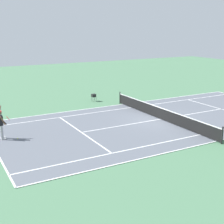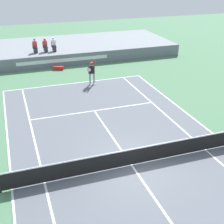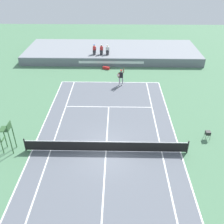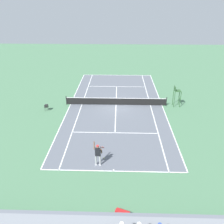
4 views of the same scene
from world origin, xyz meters
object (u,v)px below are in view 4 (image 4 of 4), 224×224
object	(u,v)px
tennis_ball	(104,158)
equipment_bag	(123,213)
ball_hopper	(46,106)
tennis_player	(98,154)
umpire_chair	(177,94)

from	to	relation	value
tennis_ball	equipment_bag	xyz separation A→B (m)	(-1.43, 5.44, 0.13)
ball_hopper	tennis_player	bearing A→B (deg)	125.20
umpire_chair	ball_hopper	size ratio (longest dim) A/B	3.49
tennis_ball	equipment_bag	distance (m)	5.63
umpire_chair	ball_hopper	xyz separation A→B (m)	(14.93, 1.69, -0.98)
umpire_chair	ball_hopper	bearing A→B (deg)	6.46
umpire_chair	equipment_bag	xyz separation A→B (m)	(6.41, 15.79, -1.40)
equipment_bag	ball_hopper	world-z (taller)	ball_hopper
tennis_ball	equipment_bag	bearing A→B (deg)	104.77
tennis_ball	ball_hopper	world-z (taller)	ball_hopper
tennis_player	umpire_chair	size ratio (longest dim) A/B	0.85
umpire_chair	tennis_ball	bearing A→B (deg)	52.82
tennis_player	umpire_chair	world-z (taller)	umpire_chair
umpire_chair	equipment_bag	size ratio (longest dim) A/B	2.56
tennis_player	equipment_bag	world-z (taller)	tennis_player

